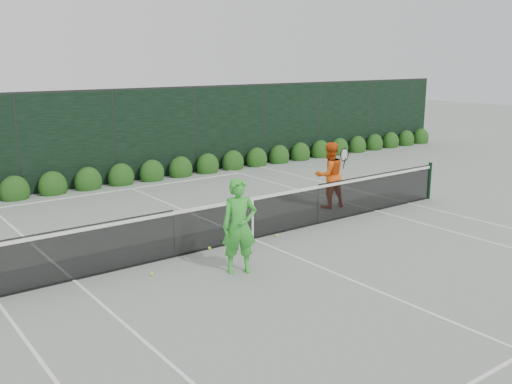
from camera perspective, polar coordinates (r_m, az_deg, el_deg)
ground at (r=12.98m, az=-0.36°, el=-4.74°), size 80.00×80.00×0.00m
tennis_net at (r=12.81m, az=-0.45°, el=-2.50°), size 12.90×0.10×1.07m
player_woman at (r=10.79m, az=-1.68°, el=-3.44°), size 0.79×0.68×1.83m
player_man at (r=15.65m, az=7.35°, el=1.70°), size 0.99×0.83×1.80m
court_lines at (r=12.98m, az=-0.36°, el=-4.72°), size 11.03×23.83×0.01m
windscreen_fence at (r=10.59m, az=8.39°, el=-0.52°), size 32.00×21.07×3.06m
hedge_row at (r=18.96m, az=-13.33°, el=1.42°), size 31.66×0.65×0.94m
tennis_balls at (r=12.13m, az=-3.97°, el=-5.92°), size 3.47×0.67×0.07m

